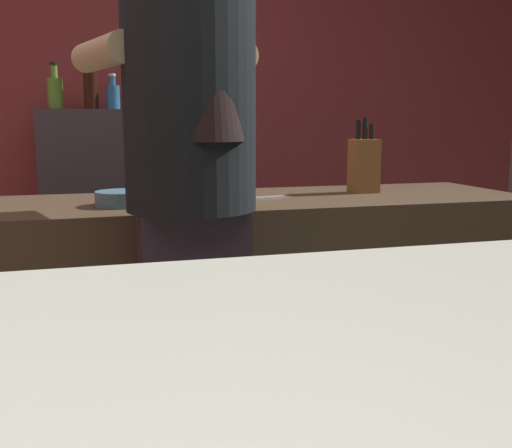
{
  "coord_description": "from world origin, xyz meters",
  "views": [
    {
      "loc": [
        -0.13,
        -1.21,
        1.17
      ],
      "look_at": [
        0.0,
        -0.75,
        1.09
      ],
      "focal_mm": 41.29,
      "sensor_mm": 36.0,
      "label": 1
    }
  ],
  "objects_px": {
    "knife_block": "(364,165)",
    "bottle_olive_oil": "(55,91)",
    "bartender": "(192,174)",
    "bottle_soy": "(113,96)",
    "bottle_hot_sauce": "(91,89)",
    "mixing_bowl": "(123,198)",
    "chefs_knife": "(253,199)",
    "bottle_vinegar": "(183,93)"
  },
  "relations": [
    {
      "from": "chefs_knife",
      "to": "bottle_vinegar",
      "type": "xyz_separation_m",
      "value": [
        -0.04,
        1.23,
        0.41
      ]
    },
    {
      "from": "chefs_knife",
      "to": "bottle_olive_oil",
      "type": "distance_m",
      "value": 1.46
    },
    {
      "from": "bottle_soy",
      "to": "bottle_olive_oil",
      "type": "relative_size",
      "value": 0.79
    },
    {
      "from": "chefs_knife",
      "to": "bottle_vinegar",
      "type": "distance_m",
      "value": 1.3
    },
    {
      "from": "bartender",
      "to": "bottle_hot_sauce",
      "type": "relative_size",
      "value": 6.8
    },
    {
      "from": "chefs_knife",
      "to": "bottle_vinegar",
      "type": "bearing_deg",
      "value": 79.41
    },
    {
      "from": "bottle_soy",
      "to": "bottle_hot_sauce",
      "type": "bearing_deg",
      "value": -174.82
    },
    {
      "from": "bottle_vinegar",
      "to": "bottle_soy",
      "type": "distance_m",
      "value": 0.36
    },
    {
      "from": "chefs_knife",
      "to": "bottle_hot_sauce",
      "type": "bearing_deg",
      "value": 100.37
    },
    {
      "from": "bottle_olive_oil",
      "to": "bottle_hot_sauce",
      "type": "bearing_deg",
      "value": -6.19
    },
    {
      "from": "bartender",
      "to": "bottle_soy",
      "type": "distance_m",
      "value": 1.65
    },
    {
      "from": "bottle_hot_sauce",
      "to": "chefs_knife",
      "type": "bearing_deg",
      "value": -67.02
    },
    {
      "from": "bottle_vinegar",
      "to": "bottle_soy",
      "type": "height_order",
      "value": "bottle_vinegar"
    },
    {
      "from": "knife_block",
      "to": "bottle_olive_oil",
      "type": "height_order",
      "value": "bottle_olive_oil"
    },
    {
      "from": "bottle_olive_oil",
      "to": "bartender",
      "type": "bearing_deg",
      "value": -76.02
    },
    {
      "from": "knife_block",
      "to": "bottle_vinegar",
      "type": "height_order",
      "value": "bottle_vinegar"
    },
    {
      "from": "chefs_knife",
      "to": "bottle_hot_sauce",
      "type": "distance_m",
      "value": 1.38
    },
    {
      "from": "bottle_soy",
      "to": "knife_block",
      "type": "bearing_deg",
      "value": -52.39
    },
    {
      "from": "mixing_bowl",
      "to": "chefs_knife",
      "type": "xyz_separation_m",
      "value": [
        0.44,
        0.03,
        -0.02
      ]
    },
    {
      "from": "knife_block",
      "to": "bottle_vinegar",
      "type": "relative_size",
      "value": 1.19
    },
    {
      "from": "chefs_knife",
      "to": "knife_block",
      "type": "bearing_deg",
      "value": -0.68
    },
    {
      "from": "mixing_bowl",
      "to": "bottle_soy",
      "type": "distance_m",
      "value": 1.3
    },
    {
      "from": "mixing_bowl",
      "to": "bottle_hot_sauce",
      "type": "height_order",
      "value": "bottle_hot_sauce"
    },
    {
      "from": "mixing_bowl",
      "to": "bottle_hot_sauce",
      "type": "xyz_separation_m",
      "value": [
        -0.07,
        1.24,
        0.4
      ]
    },
    {
      "from": "bartender",
      "to": "bottle_soy",
      "type": "bearing_deg",
      "value": -11.83
    },
    {
      "from": "bottle_vinegar",
      "to": "bottle_hot_sauce",
      "type": "distance_m",
      "value": 0.47
    },
    {
      "from": "chefs_knife",
      "to": "mixing_bowl",
      "type": "bearing_deg",
      "value": 170.92
    },
    {
      "from": "bartender",
      "to": "chefs_knife",
      "type": "relative_size",
      "value": 7.42
    },
    {
      "from": "knife_block",
      "to": "bottle_olive_oil",
      "type": "xyz_separation_m",
      "value": [
        -1.14,
        1.13,
        0.31
      ]
    },
    {
      "from": "knife_block",
      "to": "bartender",
      "type": "bearing_deg",
      "value": -145.66
    },
    {
      "from": "bartender",
      "to": "bottle_vinegar",
      "type": "relative_size",
      "value": 7.62
    },
    {
      "from": "knife_block",
      "to": "bottle_hot_sauce",
      "type": "distance_m",
      "value": 1.51
    },
    {
      "from": "bottle_soy",
      "to": "bottle_vinegar",
      "type": "bearing_deg",
      "value": 1.66
    },
    {
      "from": "knife_block",
      "to": "chefs_knife",
      "type": "height_order",
      "value": "knife_block"
    },
    {
      "from": "bartender",
      "to": "mixing_bowl",
      "type": "bearing_deg",
      "value": 6.69
    },
    {
      "from": "mixing_bowl",
      "to": "bottle_hot_sauce",
      "type": "relative_size",
      "value": 0.65
    },
    {
      "from": "bottle_hot_sauce",
      "to": "mixing_bowl",
      "type": "bearing_deg",
      "value": -86.6
    },
    {
      "from": "chefs_knife",
      "to": "bottle_vinegar",
      "type": "relative_size",
      "value": 1.03
    },
    {
      "from": "knife_block",
      "to": "bottle_hot_sauce",
      "type": "relative_size",
      "value": 1.06
    },
    {
      "from": "mixing_bowl",
      "to": "bottle_hot_sauce",
      "type": "bearing_deg",
      "value": 93.4
    },
    {
      "from": "bartender",
      "to": "bottle_olive_oil",
      "type": "bearing_deg",
      "value": -2.31
    },
    {
      "from": "bottle_vinegar",
      "to": "bartender",
      "type": "bearing_deg",
      "value": -98.17
    }
  ]
}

